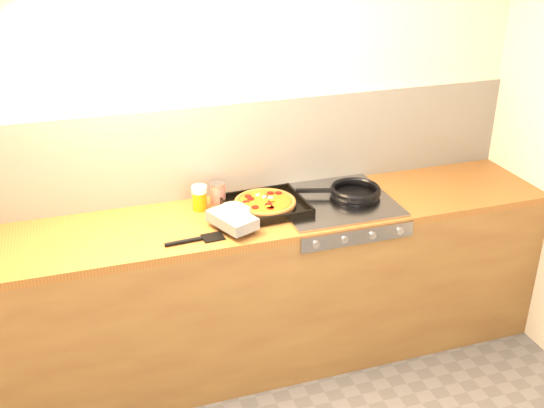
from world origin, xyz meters
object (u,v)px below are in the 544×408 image
object	(u,v)px
pizza_on_tray	(256,207)
tomato_can	(218,193)
frying_pan	(354,192)
juice_glass	(200,198)

from	to	relation	value
pizza_on_tray	tomato_can	bearing A→B (deg)	127.04
pizza_on_tray	frying_pan	xyz separation A→B (m)	(0.56, 0.03, -0.00)
pizza_on_tray	tomato_can	size ratio (longest dim) A/B	4.67
frying_pan	tomato_can	size ratio (longest dim) A/B	4.13
tomato_can	juice_glass	world-z (taller)	juice_glass
pizza_on_tray	tomato_can	world-z (taller)	tomato_can
frying_pan	tomato_can	world-z (taller)	tomato_can
pizza_on_tray	frying_pan	size ratio (longest dim) A/B	1.13
juice_glass	pizza_on_tray	bearing A→B (deg)	-30.53
tomato_can	juice_glass	distance (m)	0.12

